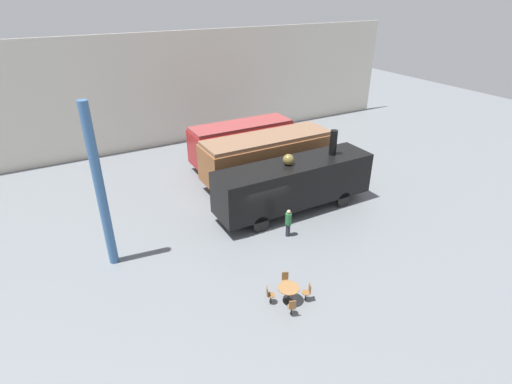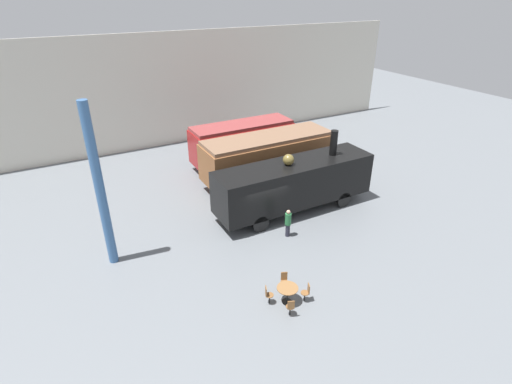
{
  "view_description": "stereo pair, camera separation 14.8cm",
  "coord_description": "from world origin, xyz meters",
  "px_view_note": "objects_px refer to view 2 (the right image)",
  "views": [
    {
      "loc": [
        -9.61,
        -16.66,
        12.08
      ],
      "look_at": [
        0.2,
        1.0,
        1.6
      ],
      "focal_mm": 28.0,
      "sensor_mm": 36.0,
      "label": 1
    },
    {
      "loc": [
        -9.48,
        -16.73,
        12.08
      ],
      "look_at": [
        0.2,
        1.0,
        1.6
      ],
      "focal_mm": 28.0,
      "sensor_mm": 36.0,
      "label": 2
    }
  ],
  "objects_px": {
    "steam_locomotive": "(295,182)",
    "cafe_chair_0": "(268,294)",
    "visitor_person": "(288,222)",
    "cafe_table_near": "(287,291)",
    "streamlined_locomotive": "(251,140)",
    "passenger_coach_wooden": "(268,155)"
  },
  "relations": [
    {
      "from": "visitor_person",
      "to": "steam_locomotive",
      "type": "bearing_deg",
      "value": 50.29
    },
    {
      "from": "passenger_coach_wooden",
      "to": "cafe_chair_0",
      "type": "relative_size",
      "value": 10.12
    },
    {
      "from": "steam_locomotive",
      "to": "cafe_table_near",
      "type": "distance_m",
      "value": 8.08
    },
    {
      "from": "visitor_person",
      "to": "cafe_chair_0",
      "type": "bearing_deg",
      "value": -131.81
    },
    {
      "from": "passenger_coach_wooden",
      "to": "visitor_person",
      "type": "height_order",
      "value": "passenger_coach_wooden"
    },
    {
      "from": "cafe_chair_0",
      "to": "visitor_person",
      "type": "xyz_separation_m",
      "value": [
        3.53,
        3.95,
        0.36
      ]
    },
    {
      "from": "cafe_table_near",
      "to": "cafe_chair_0",
      "type": "relative_size",
      "value": 1.06
    },
    {
      "from": "cafe_chair_0",
      "to": "visitor_person",
      "type": "relative_size",
      "value": 0.54
    },
    {
      "from": "cafe_chair_0",
      "to": "streamlined_locomotive",
      "type": "bearing_deg",
      "value": 88.16
    },
    {
      "from": "streamlined_locomotive",
      "to": "visitor_person",
      "type": "xyz_separation_m",
      "value": [
        -2.94,
        -9.77,
        -1.02
      ]
    },
    {
      "from": "cafe_chair_0",
      "to": "visitor_person",
      "type": "distance_m",
      "value": 5.31
    },
    {
      "from": "cafe_table_near",
      "to": "streamlined_locomotive",
      "type": "bearing_deg",
      "value": 67.87
    },
    {
      "from": "passenger_coach_wooden",
      "to": "cafe_table_near",
      "type": "height_order",
      "value": "passenger_coach_wooden"
    },
    {
      "from": "streamlined_locomotive",
      "to": "passenger_coach_wooden",
      "type": "xyz_separation_m",
      "value": [
        -0.63,
        -3.6,
        0.16
      ]
    },
    {
      "from": "steam_locomotive",
      "to": "cafe_chair_0",
      "type": "xyz_separation_m",
      "value": [
        -5.38,
        -6.18,
        -1.35
      ]
    },
    {
      "from": "streamlined_locomotive",
      "to": "cafe_chair_0",
      "type": "height_order",
      "value": "streamlined_locomotive"
    },
    {
      "from": "steam_locomotive",
      "to": "streamlined_locomotive",
      "type": "bearing_deg",
      "value": 81.74
    },
    {
      "from": "passenger_coach_wooden",
      "to": "visitor_person",
      "type": "bearing_deg",
      "value": -110.56
    },
    {
      "from": "cafe_table_near",
      "to": "cafe_chair_0",
      "type": "distance_m",
      "value": 0.84
    },
    {
      "from": "passenger_coach_wooden",
      "to": "cafe_chair_0",
      "type": "height_order",
      "value": "passenger_coach_wooden"
    },
    {
      "from": "streamlined_locomotive",
      "to": "steam_locomotive",
      "type": "bearing_deg",
      "value": -98.26
    },
    {
      "from": "streamlined_locomotive",
      "to": "passenger_coach_wooden",
      "type": "distance_m",
      "value": 3.66
    }
  ]
}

